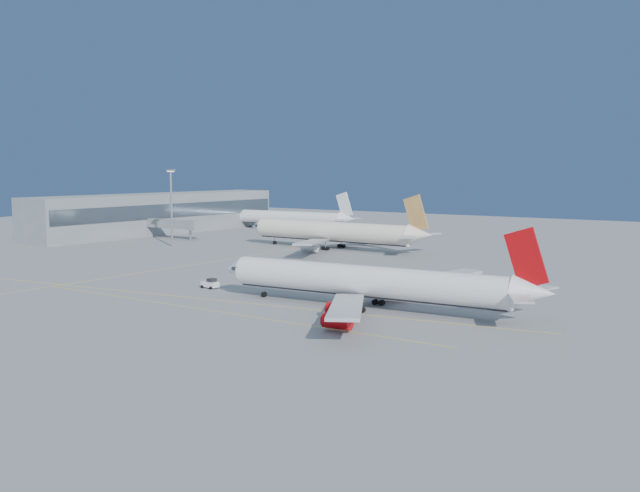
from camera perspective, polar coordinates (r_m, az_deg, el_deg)
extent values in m
plane|color=slate|center=(137.49, -6.11, -4.00)|extent=(500.00, 500.00, 0.00)
cube|color=gray|center=(277.15, -12.70, 2.57)|extent=(18.00, 110.00, 15.00)
cube|color=#3F4C59|center=(270.38, -11.39, 2.83)|extent=(0.40, 107.80, 5.00)
cube|color=gray|center=(253.87, -11.78, 1.75)|extent=(22.00, 3.00, 3.00)
cylinder|color=gray|center=(247.65, -10.33, 1.07)|extent=(0.70, 0.70, 5.20)
cube|color=gray|center=(246.03, -10.02, 1.65)|extent=(3.20, 3.60, 3.40)
cube|color=yellow|center=(123.98, -8.58, -5.14)|extent=(90.00, 0.18, 0.02)
cube|color=yellow|center=(133.08, -7.80, -4.35)|extent=(118.86, 16.88, 0.02)
cube|color=yellow|center=(186.08, -9.42, -1.38)|extent=(0.18, 140.00, 0.02)
cylinder|color=white|center=(124.22, 3.56, -2.81)|extent=(52.21, 9.00, 5.38)
cone|color=white|center=(139.07, -6.78, -1.88)|extent=(4.54, 5.66, 5.38)
cone|color=white|center=(114.03, 16.78, -3.59)|extent=(6.84, 5.55, 5.11)
cube|color=black|center=(137.94, -6.20, -1.70)|extent=(1.84, 5.20, 0.65)
cube|color=#B7B7BC|center=(109.18, 2.14, -4.84)|extent=(17.60, 25.69, 0.51)
cube|color=#B7B7BC|center=(136.04, 8.22, -2.71)|extent=(14.51, 26.74, 0.51)
cube|color=#AD070B|center=(113.62, 16.18, -0.95)|extent=(7.15, 0.92, 9.82)
cylinder|color=gray|center=(135.63, -4.51, -3.44)|extent=(0.22, 0.22, 2.13)
cylinder|color=black|center=(135.81, -4.50, -3.89)|extent=(1.06, 0.72, 1.02)
cylinder|color=gray|center=(121.02, 3.12, -4.61)|extent=(0.30, 0.30, 2.13)
cylinder|color=black|center=(121.22, 3.11, -5.10)|extent=(1.08, 0.90, 1.02)
cylinder|color=gray|center=(127.71, 4.70, -4.05)|extent=(0.30, 0.30, 2.13)
cylinder|color=black|center=(127.90, 4.69, -4.52)|extent=(1.08, 0.90, 1.02)
cylinder|color=#AD070B|center=(115.45, 1.65, -5.11)|extent=(4.61, 2.63, 2.32)
cylinder|color=#AD070B|center=(106.67, 1.39, -6.05)|extent=(4.61, 2.63, 2.32)
cylinder|color=#AD070B|center=(133.41, 5.92, -3.61)|extent=(4.61, 2.63, 2.32)
cylinder|color=#AD070B|center=(139.20, 8.78, -3.24)|extent=(4.61, 2.63, 2.32)
cylinder|color=silver|center=(216.69, 0.87, 1.18)|extent=(54.07, 7.07, 5.91)
cone|color=silver|center=(234.64, -4.99, 1.54)|extent=(4.80, 6.01, 5.91)
cone|color=silver|center=(200.72, 8.05, 0.90)|extent=(7.38, 5.77, 5.62)
cube|color=black|center=(233.31, -4.63, 1.67)|extent=(1.78, 5.65, 0.73)
cube|color=#B7B7BC|center=(200.76, -0.63, 0.32)|extent=(17.02, 28.62, 0.57)
cube|color=#B7B7BC|center=(227.67, 4.26, 1.00)|extent=(18.04, 28.28, 0.57)
cube|color=tan|center=(201.01, 7.68, 2.57)|extent=(7.99, 0.64, 10.98)
cylinder|color=gray|center=(230.36, -3.64, 0.57)|extent=(0.25, 0.25, 2.39)
cylinder|color=black|center=(230.48, -3.64, 0.28)|extent=(1.16, 0.75, 1.14)
cylinder|color=gray|center=(213.02, 0.45, 0.13)|extent=(0.33, 0.33, 2.39)
cylinder|color=black|center=(213.15, 0.45, -0.19)|extent=(1.16, 0.96, 1.14)
cylinder|color=gray|center=(219.88, 1.72, 0.31)|extent=(0.33, 0.33, 2.39)
cylinder|color=black|center=(220.01, 1.72, 0.01)|extent=(1.16, 0.96, 1.14)
cylinder|color=#B7B7BC|center=(205.04, -0.81, -0.11)|extent=(5.03, 2.70, 2.59)
cylinder|color=#B7B7BC|center=(226.97, 3.23, 0.49)|extent=(5.03, 2.70, 2.59)
cylinder|color=white|center=(285.43, -2.51, 2.27)|extent=(47.39, 8.01, 5.28)
cone|color=white|center=(300.43, -6.58, 2.43)|extent=(4.54, 5.52, 5.28)
cone|color=white|center=(271.38, 2.22, 2.19)|extent=(6.88, 5.39, 5.02)
cube|color=black|center=(299.30, -6.31, 2.53)|extent=(1.80, 5.10, 0.66)
cube|color=#B7B7BC|center=(271.30, -3.43, 1.76)|extent=(16.71, 24.58, 0.52)
cube|color=#B7B7BC|center=(295.22, -0.26, 2.12)|extent=(14.30, 25.37, 0.52)
cube|color=silver|center=(271.76, 1.96, 3.30)|extent=(7.27, 0.84, 9.98)
cylinder|color=gray|center=(296.82, -5.61, 1.78)|extent=(0.23, 0.23, 2.17)
cylinder|color=black|center=(296.91, -5.60, 1.57)|extent=(1.07, 0.72, 1.04)
cylinder|color=gray|center=(282.02, -2.77, 1.57)|extent=(0.30, 0.30, 2.17)
cylinder|color=black|center=(282.11, -2.77, 1.35)|extent=(1.09, 0.91, 1.04)
cylinder|color=gray|center=(288.28, -1.93, 1.67)|extent=(0.30, 0.30, 2.17)
cylinder|color=black|center=(288.36, -1.93, 1.46)|extent=(1.09, 0.91, 1.04)
cylinder|color=#B7B7BC|center=(275.04, -3.58, 1.45)|extent=(4.66, 2.62, 2.36)
cylinder|color=#B7B7BC|center=(294.59, -0.96, 1.77)|extent=(4.66, 2.62, 2.36)
cube|color=white|center=(147.13, -8.80, -3.04)|extent=(3.79, 2.07, 1.10)
cube|color=black|center=(146.60, -8.65, -2.74)|extent=(1.57, 1.66, 0.83)
cylinder|color=black|center=(147.51, -9.41, -3.22)|extent=(0.66, 0.36, 0.64)
cylinder|color=black|center=(148.80, -8.86, -3.13)|extent=(0.66, 0.36, 0.64)
cylinder|color=black|center=(145.63, -8.72, -3.33)|extent=(0.66, 0.36, 0.64)
cylinder|color=black|center=(146.94, -8.17, -3.24)|extent=(0.66, 0.36, 0.64)
cylinder|color=gray|center=(227.41, -11.80, 2.93)|extent=(0.66, 0.66, 23.66)
cube|color=gray|center=(227.08, -11.87, 5.96)|extent=(2.08, 2.08, 0.47)
cube|color=white|center=(227.08, -11.87, 5.86)|extent=(1.51, 1.51, 0.24)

